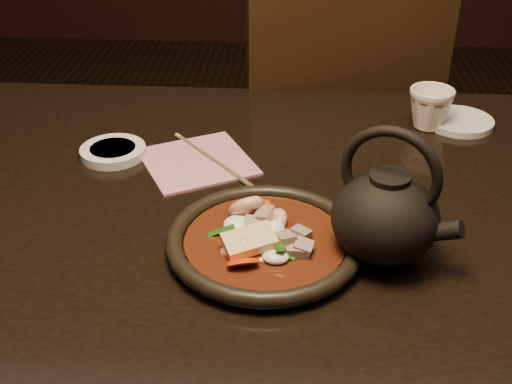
# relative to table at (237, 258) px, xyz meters

# --- Properties ---
(table) EXTENTS (1.60, 0.90, 0.75)m
(table) POSITION_rel_table_xyz_m (0.00, 0.00, 0.00)
(table) COLOR black
(table) RESTS_ON floor
(chair) EXTENTS (0.53, 0.53, 0.93)m
(chair) POSITION_rel_table_xyz_m (0.15, 0.63, -0.17)
(chair) COLOR black
(chair) RESTS_ON floor
(plate) EXTENTS (0.25, 0.25, 0.03)m
(plate) POSITION_rel_table_xyz_m (0.04, -0.08, 0.09)
(plate) COLOR black
(plate) RESTS_ON table
(stirfry) EXTENTS (0.13, 0.16, 0.06)m
(stirfry) POSITION_rel_table_xyz_m (0.04, -0.08, 0.09)
(stirfry) COLOR #3B180A
(stirfry) RESTS_ON plate
(soy_dish) EXTENTS (0.10, 0.10, 0.01)m
(soy_dish) POSITION_rel_table_xyz_m (-0.21, 0.16, 0.08)
(soy_dish) COLOR silver
(soy_dish) RESTS_ON table
(saucer_right) EXTENTS (0.12, 0.12, 0.01)m
(saucer_right) POSITION_rel_table_xyz_m (0.36, 0.31, 0.08)
(saucer_right) COLOR silver
(saucer_right) RESTS_ON table
(tea_cup) EXTENTS (0.09, 0.08, 0.08)m
(tea_cup) POSITION_rel_table_xyz_m (0.31, 0.29, 0.11)
(tea_cup) COLOR silver
(tea_cup) RESTS_ON table
(chopsticks) EXTENTS (0.17, 0.19, 0.01)m
(chopsticks) POSITION_rel_table_xyz_m (-0.04, 0.14, 0.08)
(chopsticks) COLOR tan
(chopsticks) RESTS_ON table
(napkin) EXTENTS (0.21, 0.21, 0.00)m
(napkin) POSITION_rel_table_xyz_m (-0.07, 0.14, 0.08)
(napkin) COLOR #B87181
(napkin) RESTS_ON table
(teapot) EXTENTS (0.16, 0.13, 0.18)m
(teapot) POSITION_rel_table_xyz_m (0.19, -0.09, 0.14)
(teapot) COLOR black
(teapot) RESTS_ON table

